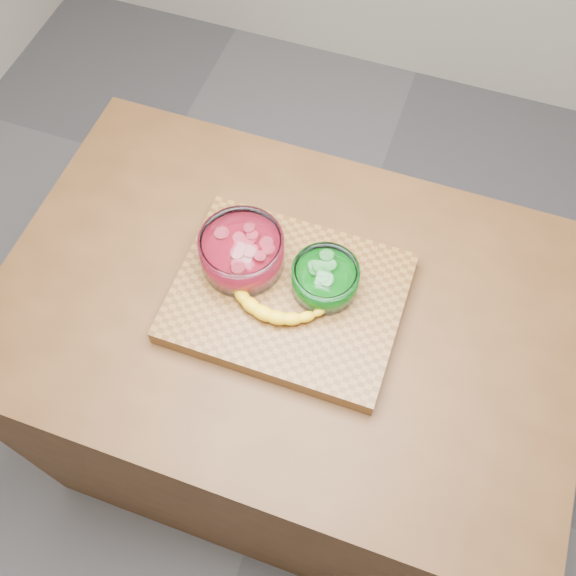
% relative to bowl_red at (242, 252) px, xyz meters
% --- Properties ---
extents(ground, '(3.50, 3.50, 0.00)m').
position_rel_bowl_red_xyz_m(ground, '(0.11, -0.04, -0.98)').
color(ground, '#59595D').
rests_on(ground, ground).
extents(counter, '(1.20, 0.80, 0.90)m').
position_rel_bowl_red_xyz_m(counter, '(0.11, -0.04, -0.53)').
color(counter, '#4E3017').
rests_on(counter, ground).
extents(cutting_board, '(0.45, 0.35, 0.04)m').
position_rel_bowl_red_xyz_m(cutting_board, '(0.11, -0.04, -0.06)').
color(cutting_board, brown).
rests_on(cutting_board, counter).
extents(bowl_red, '(0.17, 0.17, 0.08)m').
position_rel_bowl_red_xyz_m(bowl_red, '(0.00, 0.00, 0.00)').
color(bowl_red, white).
rests_on(bowl_red, cutting_board).
extents(bowl_green, '(0.13, 0.13, 0.06)m').
position_rel_bowl_red_xyz_m(bowl_green, '(0.17, 0.00, -0.01)').
color(bowl_green, white).
rests_on(bowl_green, cutting_board).
extents(banana, '(0.24, 0.12, 0.03)m').
position_rel_bowl_red_xyz_m(banana, '(0.09, -0.07, -0.02)').
color(banana, yellow).
rests_on(banana, cutting_board).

